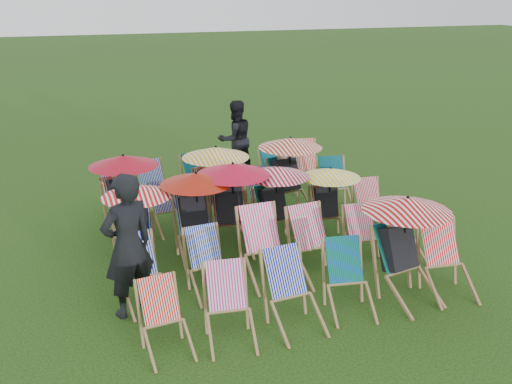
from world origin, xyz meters
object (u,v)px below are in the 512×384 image
object	(u,v)px
deckchair_5	(448,261)
person_rear	(235,139)
person_left	(128,246)
deckchair_0	(165,320)
deckchair_29	(306,167)

from	to	relation	value
deckchair_5	person_rear	world-z (taller)	person_rear
deckchair_5	person_left	xyz separation A→B (m)	(-4.20, 0.97, 0.48)
deckchair_0	deckchair_5	distance (m)	3.95
deckchair_0	deckchair_5	xyz separation A→B (m)	(3.95, 0.01, 0.07)
deckchair_0	deckchair_5	bearing A→B (deg)	-5.16
deckchair_0	person_rear	world-z (taller)	person_rear
deckchair_29	person_left	bearing A→B (deg)	-127.43
deckchair_5	deckchair_29	world-z (taller)	deckchair_29
person_left	deckchair_29	bearing A→B (deg)	-159.54
deckchair_0	person_rear	bearing A→B (deg)	59.51
deckchair_0	deckchair_29	world-z (taller)	deckchair_29
deckchair_29	person_left	distance (m)	5.65
deckchair_5	deckchair_29	size ratio (longest dim) A/B	0.94
deckchair_29	person_rear	world-z (taller)	person_rear
person_rear	deckchair_5	bearing A→B (deg)	90.06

